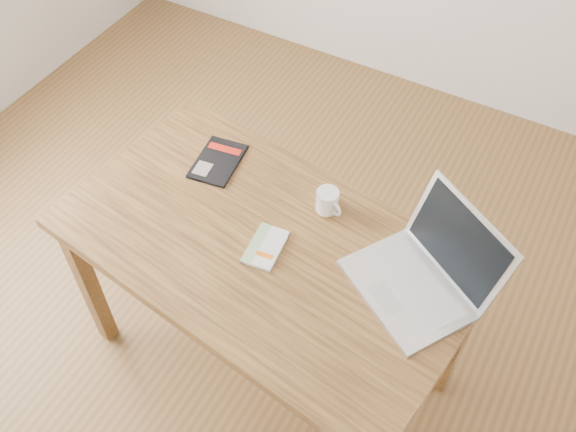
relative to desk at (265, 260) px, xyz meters
The scene contains 6 objects.
room 0.71m from the desk, 141.33° to the right, with size 4.04×4.04×2.70m.
desk is the anchor object (origin of this frame).
white_guidebook 0.10m from the desk, 49.78° to the right, with size 0.12×0.17×0.01m.
black_guidebook 0.41m from the desk, 144.89° to the left, with size 0.17×0.23×0.01m.
laptop 0.51m from the desk, 11.81° to the left, with size 0.48×0.47×0.25m.
coffee_mug 0.28m from the desk, 64.31° to the left, with size 0.10×0.07×0.08m.
Camera 1 is at (0.69, -0.94, 2.34)m, focal length 40.00 mm.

